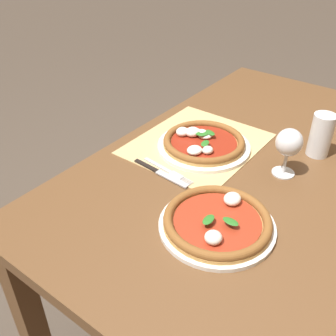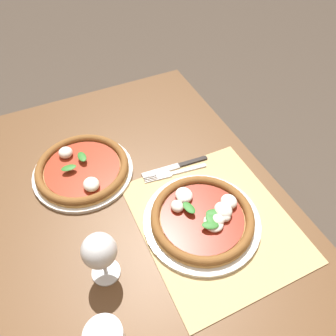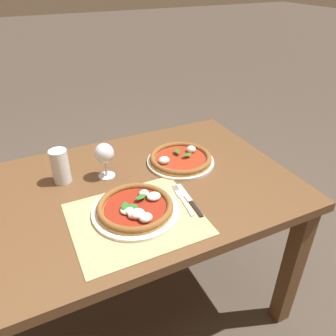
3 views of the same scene
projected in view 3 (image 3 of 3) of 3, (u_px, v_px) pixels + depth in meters
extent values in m
plane|color=#473D33|center=(125.00, 307.00, 1.69)|extent=(24.00, 24.00, 0.00)
cube|color=brown|center=(112.00, 196.00, 1.31)|extent=(1.49, 0.87, 0.04)
cube|color=brown|center=(292.00, 267.00, 1.47)|extent=(0.07, 0.07, 0.70)
cube|color=brown|center=(205.00, 182.00, 2.04)|extent=(0.07, 0.07, 0.70)
cube|color=tan|center=(136.00, 219.00, 1.16)|extent=(0.45, 0.39, 0.00)
cylinder|color=silver|center=(135.00, 211.00, 1.19)|extent=(0.32, 0.32, 0.01)
cylinder|color=tan|center=(135.00, 208.00, 1.18)|extent=(0.28, 0.28, 0.01)
torus|color=brown|center=(135.00, 206.00, 1.17)|extent=(0.28, 0.28, 0.02)
cylinder|color=maroon|center=(135.00, 207.00, 1.18)|extent=(0.22, 0.22, 0.00)
ellipsoid|color=silver|center=(133.00, 215.00, 1.12)|extent=(0.04, 0.03, 0.02)
ellipsoid|color=silver|center=(128.00, 210.00, 1.15)|extent=(0.06, 0.05, 0.02)
ellipsoid|color=silver|center=(144.00, 193.00, 1.23)|extent=(0.04, 0.03, 0.03)
ellipsoid|color=silver|center=(130.00, 211.00, 1.14)|extent=(0.04, 0.04, 0.03)
ellipsoid|color=silver|center=(146.00, 218.00, 1.11)|extent=(0.05, 0.04, 0.03)
ellipsoid|color=silver|center=(137.00, 214.00, 1.12)|extent=(0.05, 0.05, 0.03)
ellipsoid|color=silver|center=(154.00, 196.00, 1.21)|extent=(0.05, 0.05, 0.03)
ellipsoid|color=#286B23|center=(135.00, 208.00, 1.14)|extent=(0.04, 0.05, 0.00)
ellipsoid|color=#286B23|center=(141.00, 197.00, 1.20)|extent=(0.05, 0.03, 0.00)
ellipsoid|color=#286B23|center=(130.00, 206.00, 1.15)|extent=(0.05, 0.03, 0.00)
ellipsoid|color=#286B23|center=(125.00, 206.00, 1.15)|extent=(0.04, 0.05, 0.00)
cylinder|color=silver|center=(181.00, 162.00, 1.48)|extent=(0.30, 0.30, 0.01)
cylinder|color=tan|center=(181.00, 159.00, 1.48)|extent=(0.28, 0.28, 0.01)
torus|color=brown|center=(181.00, 158.00, 1.47)|extent=(0.28, 0.28, 0.02)
cylinder|color=maroon|center=(181.00, 158.00, 1.48)|extent=(0.23, 0.23, 0.00)
ellipsoid|color=silver|center=(164.00, 160.00, 1.43)|extent=(0.05, 0.05, 0.03)
ellipsoid|color=silver|center=(191.00, 149.00, 1.52)|extent=(0.04, 0.04, 0.03)
ellipsoid|color=#286B23|center=(177.00, 151.00, 1.49)|extent=(0.03, 0.05, 0.00)
ellipsoid|color=#286B23|center=(187.00, 154.00, 1.47)|extent=(0.05, 0.03, 0.00)
cylinder|color=silver|center=(107.00, 176.00, 1.39)|extent=(0.07, 0.07, 0.00)
cylinder|color=silver|center=(106.00, 169.00, 1.37)|extent=(0.01, 0.01, 0.06)
ellipsoid|color=silver|center=(104.00, 153.00, 1.33)|extent=(0.08, 0.08, 0.08)
ellipsoid|color=#AD5B14|center=(104.00, 155.00, 1.34)|extent=(0.07, 0.07, 0.05)
cylinder|color=silver|center=(60.00, 166.00, 1.32)|extent=(0.07, 0.07, 0.15)
cylinder|color=black|center=(61.00, 169.00, 1.33)|extent=(0.07, 0.07, 0.12)
cylinder|color=silver|center=(58.00, 155.00, 1.30)|extent=(0.07, 0.07, 0.02)
cube|color=#B7B7BC|center=(187.00, 206.00, 1.21)|extent=(0.03, 0.12, 0.00)
cube|color=#B7B7BC|center=(179.00, 194.00, 1.28)|extent=(0.03, 0.05, 0.00)
cylinder|color=#B7B7BC|center=(178.00, 188.00, 1.31)|extent=(0.01, 0.04, 0.00)
cylinder|color=#B7B7BC|center=(176.00, 188.00, 1.31)|extent=(0.01, 0.04, 0.00)
cylinder|color=#B7B7BC|center=(175.00, 188.00, 1.31)|extent=(0.01, 0.04, 0.00)
cylinder|color=#B7B7BC|center=(174.00, 189.00, 1.31)|extent=(0.01, 0.04, 0.00)
cube|color=black|center=(196.00, 209.00, 1.20)|extent=(0.02, 0.10, 0.01)
cube|color=#B7B7BC|center=(184.00, 193.00, 1.28)|extent=(0.03, 0.12, 0.00)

